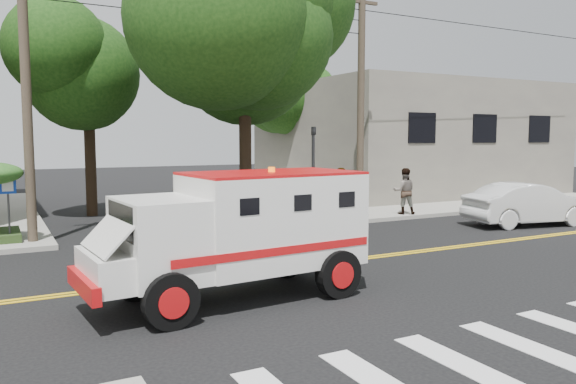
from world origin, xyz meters
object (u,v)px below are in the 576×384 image
armored_truck (241,228)px  parked_sedan (529,204)px  pedestrian_b (404,191)px  pedestrian_a (340,191)px

armored_truck → parked_sedan: (13.03, 3.75, -0.65)m
armored_truck → pedestrian_b: (10.25, 7.40, -0.36)m
parked_sedan → pedestrian_a: pedestrian_a is taller
parked_sedan → armored_truck: bearing=117.4°
parked_sedan → pedestrian_a: bearing=60.2°
armored_truck → pedestrian_b: armored_truck is taller
parked_sedan → pedestrian_a: size_ratio=2.51×
parked_sedan → pedestrian_a: (-5.25, 4.59, 0.31)m
pedestrian_a → pedestrian_b: size_ratio=1.02×
armored_truck → pedestrian_b: size_ratio=3.08×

